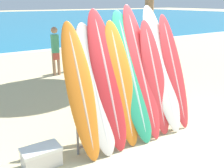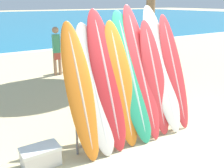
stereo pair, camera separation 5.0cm
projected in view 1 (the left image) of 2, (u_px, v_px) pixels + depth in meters
ground_plane at (162, 138)px, 5.07m from camera, size 160.00×160.00×0.00m
surfboard_rack at (135, 114)px, 5.03m from camera, size 2.48×0.04×0.83m
surfboard_slot_0 at (81, 91)px, 4.33m from camera, size 0.49×0.95×2.23m
surfboard_slot_1 at (95, 89)px, 4.49m from camera, size 0.56×0.96×2.19m
surfboard_slot_2 at (107, 80)px, 4.61m from camera, size 0.54×1.00×2.42m
surfboard_slot_3 at (122, 83)px, 4.75m from camera, size 0.51×0.87×2.21m
surfboard_slot_4 at (132, 75)px, 4.93m from camera, size 0.59×1.11×2.39m
surfboard_slot_5 at (141, 71)px, 5.05m from camera, size 0.49×1.12×2.48m
surfboard_slot_6 at (155, 77)px, 5.17m from camera, size 0.50×0.85×2.19m
surfboard_slot_7 at (162, 68)px, 5.33m from camera, size 0.59×1.14×2.46m
surfboard_slot_8 at (174, 71)px, 5.47m from camera, size 0.48×0.95×2.28m
person_near_water at (136, 57)px, 7.55m from camera, size 0.31×0.24×1.82m
person_mid_beach at (55, 49)px, 9.14m from camera, size 0.29×0.23×1.70m
person_far_left at (79, 47)px, 9.93m from camera, size 0.26×0.21×1.59m
cooler_box at (41, 157)px, 4.17m from camera, size 0.60×0.36×0.32m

